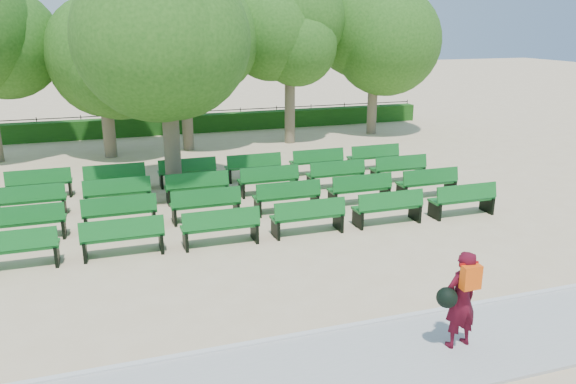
% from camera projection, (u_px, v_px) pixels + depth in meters
% --- Properties ---
extents(ground, '(120.00, 120.00, 0.00)m').
position_uv_depth(ground, '(257.00, 221.00, 16.05)').
color(ground, '#CFB389').
extents(paving, '(30.00, 2.20, 0.06)m').
position_uv_depth(paving, '(374.00, 363.00, 9.31)').
color(paving, '#AEAFAA').
rests_on(paving, ground).
extents(curb, '(30.00, 0.12, 0.10)m').
position_uv_depth(curb, '(346.00, 328.00, 10.35)').
color(curb, silver).
rests_on(curb, ground).
extents(hedge, '(26.00, 0.70, 0.90)m').
position_uv_depth(hedge, '(185.00, 124.00, 28.64)').
color(hedge, '#1B4F14').
rests_on(hedge, ground).
extents(fence, '(26.00, 0.10, 1.02)m').
position_uv_depth(fence, '(185.00, 131.00, 29.14)').
color(fence, black).
rests_on(fence, ground).
extents(tree_line, '(21.80, 6.80, 7.04)m').
position_uv_depth(tree_line, '(199.00, 149.00, 25.14)').
color(tree_line, '#2C621A').
rests_on(tree_line, ground).
extents(bench_array, '(1.98, 0.64, 1.24)m').
position_uv_depth(bench_array, '(202.00, 207.00, 16.96)').
color(bench_array, '#126721').
rests_on(bench_array, ground).
extents(tree_among, '(4.86, 4.86, 6.50)m').
position_uv_depth(tree_among, '(167.00, 62.00, 17.21)').
color(tree_among, brown).
rests_on(tree_among, ground).
extents(person, '(0.85, 0.53, 1.76)m').
position_uv_depth(person, '(460.00, 298.00, 9.51)').
color(person, '#480A18').
rests_on(person, ground).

